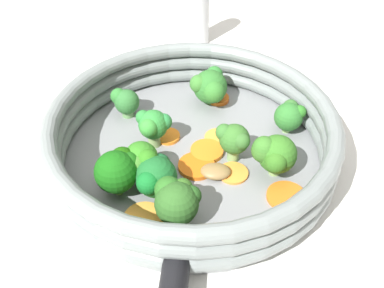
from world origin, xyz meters
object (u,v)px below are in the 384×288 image
carrot_slice_7 (229,138)px  salt_shaker (199,10)px  skillet (192,157)px  broccoli_floret_6 (210,86)px  broccoli_floret_4 (118,169)px  broccoli_floret_8 (156,177)px  carrot_slice_0 (219,138)px  carrot_slice_8 (144,219)px  broccoli_floret_3 (290,115)px  mushroom_piece_0 (216,171)px  carrot_slice_5 (196,166)px  broccoli_floret_1 (142,160)px  broccoli_floret_5 (273,154)px  broccoli_floret_0 (234,139)px  broccoli_floret_9 (125,101)px  broccoli_floret_7 (177,200)px  carrot_slice_1 (207,151)px  carrot_slice_3 (287,196)px  broccoli_floret_2 (153,125)px  carrot_slice_2 (168,136)px  carrot_slice_4 (233,173)px  carrot_slice_6 (218,99)px

carrot_slice_7 → salt_shaker: 0.28m
skillet → broccoli_floret_6: bearing=52.9°
broccoli_floret_4 → broccoli_floret_8: broccoli_floret_4 is taller
carrot_slice_0 → broccoli_floret_4: bearing=-166.2°
carrot_slice_8 → broccoli_floret_3: size_ratio=1.05×
carrot_slice_8 → salt_shaker: salt_shaker is taller
mushroom_piece_0 → broccoli_floret_3: bearing=16.7°
carrot_slice_5 → broccoli_floret_1: size_ratio=0.87×
carrot_slice_0 → broccoli_floret_5: 0.09m
carrot_slice_8 → broccoli_floret_0: bearing=19.4°
broccoli_floret_9 → broccoli_floret_0: bearing=-56.2°
broccoli_floret_6 → salt_shaker: salt_shaker is taller
broccoli_floret_7 → mushroom_piece_0: 0.08m
carrot_slice_1 → broccoli_floret_0: 0.04m
carrot_slice_8 → carrot_slice_5: bearing=30.9°
carrot_slice_7 → broccoli_floret_6: (0.01, 0.08, 0.03)m
broccoli_floret_6 → broccoli_floret_5: bearing=-87.7°
skillet → carrot_slice_3: bearing=-58.4°
carrot_slice_1 → carrot_slice_5: 0.03m
carrot_slice_5 → broccoli_floret_7: broccoli_floret_7 is taller
carrot_slice_3 → broccoli_floret_1: bearing=146.2°
carrot_slice_1 → carrot_slice_8: size_ratio=0.93×
broccoli_floret_1 → broccoli_floret_5: (0.14, -0.05, 0.00)m
broccoli_floret_2 → salt_shaker: salt_shaker is taller
carrot_slice_3 → broccoli_floret_9: broccoli_floret_9 is taller
broccoli_floret_7 → broccoli_floret_8: size_ratio=1.10×
broccoli_floret_7 → salt_shaker: bearing=62.6°
carrot_slice_1 → broccoli_floret_8: (-0.08, -0.04, 0.02)m
carrot_slice_3 → skillet: bearing=121.6°
carrot_slice_1 → salt_shaker: salt_shaker is taller
broccoli_floret_4 → broccoli_floret_5: broccoli_floret_4 is taller
carrot_slice_8 → broccoli_floret_1: size_ratio=0.87×
carrot_slice_2 → broccoli_floret_4: 0.11m
broccoli_floret_2 → carrot_slice_7: bearing=-16.9°
carrot_slice_2 → broccoli_floret_6: broccoli_floret_6 is taller
broccoli_floret_9 → salt_shaker: 0.24m
carrot_slice_8 → broccoli_floret_0: broccoli_floret_0 is taller
skillet → carrot_slice_2: 0.04m
carrot_slice_1 → broccoli_floret_1: (-0.08, -0.01, 0.03)m
carrot_slice_4 → carrot_slice_1: bearing=105.6°
carrot_slice_8 → broccoli_floret_2: broccoli_floret_2 is taller
carrot_slice_4 → broccoli_floret_6: (0.03, 0.13, 0.03)m
carrot_slice_4 → carrot_slice_6: carrot_slice_6 is taller
carrot_slice_3 → carrot_slice_8: same height
carrot_slice_0 → broccoli_floret_6: size_ratio=0.67×
broccoli_floret_5 → broccoli_floret_7: bearing=-170.5°
skillet → broccoli_floret_3: (0.13, -0.01, 0.03)m
carrot_slice_1 → broccoli_floret_4: bearing=-171.6°
broccoli_floret_4 → broccoli_floret_0: bearing=-2.5°
carrot_slice_1 → broccoli_floret_3: size_ratio=0.97×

